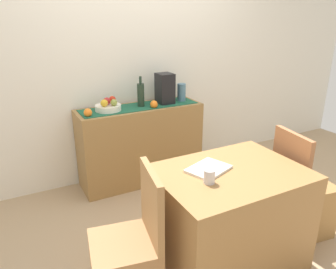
% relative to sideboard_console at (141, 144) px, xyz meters
% --- Properties ---
extents(ground_plane, '(6.40, 6.40, 0.02)m').
position_rel_sideboard_console_xyz_m(ground_plane, '(0.06, -0.92, -0.43)').
color(ground_plane, tan).
rests_on(ground_plane, ground).
extents(room_wall_rear, '(6.40, 0.06, 2.70)m').
position_rel_sideboard_console_xyz_m(room_wall_rear, '(0.06, 0.26, 0.93)').
color(room_wall_rear, silver).
rests_on(room_wall_rear, ground).
extents(sideboard_console, '(1.31, 0.42, 0.84)m').
position_rel_sideboard_console_xyz_m(sideboard_console, '(0.00, 0.00, 0.00)').
color(sideboard_console, olive).
rests_on(sideboard_console, ground).
extents(table_runner, '(1.23, 0.32, 0.01)m').
position_rel_sideboard_console_xyz_m(table_runner, '(0.00, 0.00, 0.42)').
color(table_runner, '#1C573D').
rests_on(table_runner, sideboard_console).
extents(fruit_bowl, '(0.25, 0.25, 0.06)m').
position_rel_sideboard_console_xyz_m(fruit_bowl, '(-0.34, 0.00, 0.45)').
color(fruit_bowl, white).
rests_on(fruit_bowl, table_runner).
extents(apple_upper, '(0.07, 0.07, 0.07)m').
position_rel_sideboard_console_xyz_m(apple_upper, '(-0.34, 0.01, 0.52)').
color(apple_upper, '#A82727').
rests_on(apple_upper, fruit_bowl).
extents(apple_left, '(0.07, 0.07, 0.07)m').
position_rel_sideboard_console_xyz_m(apple_left, '(-0.39, -0.05, 0.52)').
color(apple_left, gold).
rests_on(apple_left, fruit_bowl).
extents(apple_front, '(0.07, 0.07, 0.07)m').
position_rel_sideboard_console_xyz_m(apple_front, '(-0.29, -0.06, 0.51)').
color(apple_front, '#8A9B43').
rests_on(apple_front, fruit_bowl).
extents(apple_center, '(0.07, 0.07, 0.07)m').
position_rel_sideboard_console_xyz_m(apple_center, '(-0.27, 0.05, 0.52)').
color(apple_center, red).
rests_on(apple_center, fruit_bowl).
extents(wine_bottle, '(0.07, 0.07, 0.31)m').
position_rel_sideboard_console_xyz_m(wine_bottle, '(0.02, 0.00, 0.54)').
color(wine_bottle, '#203225').
rests_on(wine_bottle, sideboard_console).
extents(coffee_maker, '(0.16, 0.18, 0.32)m').
position_rel_sideboard_console_xyz_m(coffee_maker, '(0.29, 0.00, 0.58)').
color(coffee_maker, black).
rests_on(coffee_maker, sideboard_console).
extents(ceramic_vase, '(0.09, 0.09, 0.19)m').
position_rel_sideboard_console_xyz_m(ceramic_vase, '(0.50, 0.00, 0.52)').
color(ceramic_vase, slate).
rests_on(ceramic_vase, sideboard_console).
extents(orange_loose_mid, '(0.08, 0.08, 0.08)m').
position_rel_sideboard_console_xyz_m(orange_loose_mid, '(-0.56, -0.10, 0.46)').
color(orange_loose_mid, orange).
rests_on(orange_loose_mid, sideboard_console).
extents(orange_loose_near_bowl, '(0.08, 0.08, 0.08)m').
position_rel_sideboard_console_xyz_m(orange_loose_near_bowl, '(0.11, -0.11, 0.46)').
color(orange_loose_near_bowl, orange).
rests_on(orange_loose_near_bowl, sideboard_console).
extents(dining_table, '(1.01, 0.74, 0.74)m').
position_rel_sideboard_console_xyz_m(dining_table, '(0.04, -1.46, -0.05)').
color(dining_table, olive).
rests_on(dining_table, ground).
extents(open_book, '(0.34, 0.29, 0.02)m').
position_rel_sideboard_console_xyz_m(open_book, '(-0.09, -1.38, 0.33)').
color(open_book, white).
rests_on(open_book, dining_table).
extents(coffee_cup, '(0.07, 0.07, 0.09)m').
position_rel_sideboard_console_xyz_m(coffee_cup, '(-0.19, -1.53, 0.37)').
color(coffee_cup, silver).
rests_on(coffee_cup, dining_table).
extents(chair_near_window, '(0.47, 0.47, 0.90)m').
position_rel_sideboard_console_xyz_m(chair_near_window, '(-0.73, -1.46, -0.15)').
color(chair_near_window, '#986A40').
rests_on(chair_near_window, ground).
extents(chair_by_corner, '(0.46, 0.46, 0.90)m').
position_rel_sideboard_console_xyz_m(chair_by_corner, '(0.81, -1.46, -0.15)').
color(chair_by_corner, olive).
rests_on(chair_by_corner, ground).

